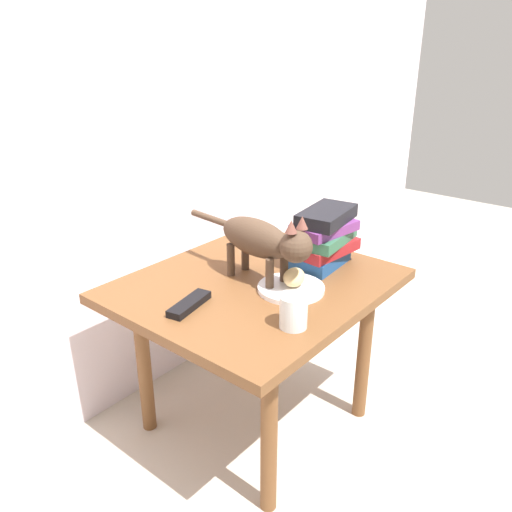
{
  "coord_description": "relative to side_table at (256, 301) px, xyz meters",
  "views": [
    {
      "loc": [
        -1.07,
        -0.88,
        1.18
      ],
      "look_at": [
        0.0,
        0.0,
        0.59
      ],
      "focal_mm": 36.55,
      "sensor_mm": 36.0,
      "label": 1
    }
  ],
  "objects": [
    {
      "name": "ground_plane",
      "position": [
        0.0,
        0.0,
        -0.45
      ],
      "size": [
        6.0,
        6.0,
        0.0
      ],
      "primitive_type": "plane",
      "color": "#B2A899"
    },
    {
      "name": "back_panel",
      "position": [
        0.0,
        0.45,
        0.65
      ],
      "size": [
        4.0,
        0.04,
        2.2
      ],
      "primitive_type": "cube",
      "color": "silver",
      "rests_on": "ground"
    },
    {
      "name": "side_table",
      "position": [
        0.0,
        0.0,
        0.0
      ],
      "size": [
        0.76,
        0.66,
        0.51
      ],
      "color": "brown",
      "rests_on": "ground"
    },
    {
      "name": "plate",
      "position": [
        0.01,
        -0.12,
        0.07
      ],
      "size": [
        0.19,
        0.19,
        0.01
      ],
      "primitive_type": "cylinder",
      "color": "white",
      "rests_on": "side_table"
    },
    {
      "name": "bread_roll",
      "position": [
        0.02,
        -0.12,
        0.1
      ],
      "size": [
        0.1,
        0.08,
        0.05
      ],
      "primitive_type": "ellipsoid",
      "rotation": [
        0.0,
        0.0,
        0.34
      ],
      "color": "#E0BC7A",
      "rests_on": "plate"
    },
    {
      "name": "cat",
      "position": [
        0.01,
        -0.02,
        0.2
      ],
      "size": [
        0.12,
        0.48,
        0.23
      ],
      "color": "#4C3828",
      "rests_on": "side_table"
    },
    {
      "name": "book_stack",
      "position": [
        0.22,
        -0.09,
        0.16
      ],
      "size": [
        0.23,
        0.15,
        0.18
      ],
      "color": "#1E4C8C",
      "rests_on": "side_table"
    },
    {
      "name": "candle_jar",
      "position": [
        -0.14,
        -0.24,
        0.1
      ],
      "size": [
        0.07,
        0.07,
        0.08
      ],
      "color": "silver",
      "rests_on": "side_table"
    },
    {
      "name": "tv_remote",
      "position": [
        -0.24,
        0.03,
        0.08
      ],
      "size": [
        0.16,
        0.07,
        0.02
      ],
      "primitive_type": "cube",
      "rotation": [
        0.0,
        0.0,
        0.21
      ],
      "color": "black",
      "rests_on": "side_table"
    }
  ]
}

